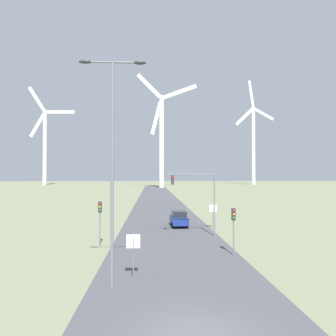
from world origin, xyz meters
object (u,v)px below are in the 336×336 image
object	(u,v)px
stop_sign_near	(133,247)
wind_turbine_center	(253,138)
traffic_light_mast_overhead	(197,190)
traffic_light_post_near_left	(100,213)
wind_turbine_far_left	(45,140)
streetlamp	(112,148)
stop_sign_far	(213,212)
traffic_light_post_near_right	(234,221)
wind_turbine_left	(161,132)
car_approaching	(179,219)

from	to	relation	value
stop_sign_near	wind_turbine_center	bearing A→B (deg)	70.37
traffic_light_mast_overhead	traffic_light_post_near_left	bearing A→B (deg)	-154.87
wind_turbine_center	wind_turbine_far_left	bearing A→B (deg)	-178.26
streetlamp	stop_sign_far	size ratio (longest dim) A/B	4.63
stop_sign_far	traffic_light_post_near_right	world-z (taller)	traffic_light_post_near_right
streetlamp	wind_turbine_left	distance (m)	137.05
traffic_light_mast_overhead	wind_turbine_left	xyz separation A→B (m)	(0.18, 121.23, 21.48)
stop_sign_far	traffic_light_post_near_left	size ratio (longest dim) A/B	0.70
wind_turbine_far_left	traffic_light_post_near_right	bearing A→B (deg)	-68.09
traffic_light_post_near_right	wind_turbine_far_left	size ratio (longest dim) A/B	0.06
traffic_light_mast_overhead	streetlamp	bearing A→B (deg)	-114.81
traffic_light_post_near_left	wind_turbine_far_left	world-z (taller)	wind_turbine_far_left
car_approaching	traffic_light_post_near_right	bearing A→B (deg)	-77.86
streetlamp	car_approaching	world-z (taller)	streetlamp
stop_sign_far	traffic_light_post_near_left	xyz separation A→B (m)	(-11.27, -8.64, 0.92)
wind_turbine_far_left	wind_turbine_center	distance (m)	126.41
stop_sign_far	wind_turbine_center	distance (m)	175.06
stop_sign_far	wind_turbine_far_left	world-z (taller)	wind_turbine_far_left
wind_turbine_left	wind_turbine_center	world-z (taller)	wind_turbine_center
stop_sign_far	wind_turbine_left	size ratio (longest dim) A/B	0.05
stop_sign_far	traffic_light_mast_overhead	distance (m)	5.73
stop_sign_near	car_approaching	world-z (taller)	stop_sign_near
traffic_light_post_near_left	car_approaching	xyz separation A→B (m)	(7.56, 10.21, -1.85)
traffic_light_post_near_right	wind_turbine_center	xyz separation A→B (m)	(57.20, 175.70, 26.24)
traffic_light_post_near_left	wind_turbine_center	distance (m)	186.81
traffic_light_mast_overhead	car_approaching	xyz separation A→B (m)	(-1.33, 6.04, -3.61)
stop_sign_far	car_approaching	xyz separation A→B (m)	(-3.71, 1.57, -0.93)
traffic_light_mast_overhead	wind_turbine_center	bearing A→B (deg)	70.70
traffic_light_mast_overhead	wind_turbine_far_left	size ratio (longest dim) A/B	0.11
car_approaching	wind_turbine_left	world-z (taller)	wind_turbine_left
streetlamp	traffic_light_mast_overhead	distance (m)	16.13
wind_turbine_far_left	traffic_light_post_near_left	bearing A→B (deg)	-70.80
wind_turbine_far_left	traffic_light_mast_overhead	bearing A→B (deg)	-67.65
streetlamp	stop_sign_far	distance (m)	21.66
traffic_light_post_near_left	traffic_light_post_near_right	bearing A→B (deg)	-18.72
traffic_light_post_near_left	wind_turbine_center	bearing A→B (deg)	68.52
wind_turbine_far_left	stop_sign_near	bearing A→B (deg)	-70.72
stop_sign_far	wind_turbine_left	bearing A→B (deg)	91.08
wind_turbine_far_left	wind_turbine_center	world-z (taller)	wind_turbine_center
streetlamp	traffic_light_post_near_left	distance (m)	11.48
stop_sign_far	wind_turbine_far_left	size ratio (longest dim) A/B	0.05
stop_sign_near	traffic_light_mast_overhead	size ratio (longest dim) A/B	0.40
car_approaching	wind_turbine_left	size ratio (longest dim) A/B	0.08
traffic_light_post_near_right	wind_turbine_left	bearing A→B (deg)	90.64
streetlamp	wind_turbine_center	xyz separation A→B (m)	(65.49, 182.36, 21.33)
stop_sign_far	wind_turbine_far_left	xyz separation A→B (m)	(-69.88, 159.66, 24.64)
streetlamp	stop_sign_near	bearing A→B (deg)	57.51
traffic_light_post_near_right	wind_turbine_far_left	world-z (taller)	wind_turbine_far_left
streetlamp	traffic_light_post_near_left	size ratio (longest dim) A/B	3.25
streetlamp	wind_turbine_far_left	world-z (taller)	wind_turbine_far_left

